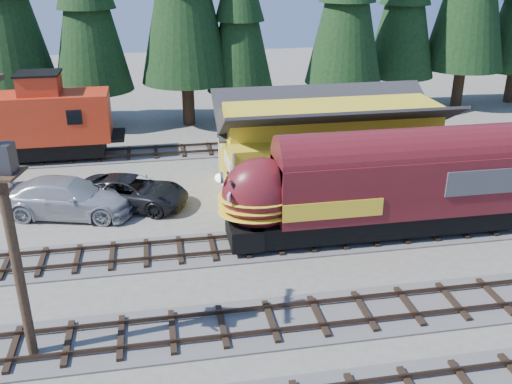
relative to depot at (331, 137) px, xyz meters
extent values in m
plane|color=#6B665B|center=(0.00, -10.50, -2.96)|extent=(120.00, 120.00, 0.00)
cube|color=#4C4947|center=(-10.00, 7.50, -2.92)|extent=(32.00, 3.20, 0.08)
cube|color=#38281E|center=(-10.00, 6.78, -2.71)|extent=(32.00, 0.08, 0.16)
cube|color=#38281E|center=(-10.00, 8.22, -2.71)|extent=(32.00, 0.08, 0.16)
cube|color=gold|center=(0.00, 0.00, -1.26)|extent=(12.00, 6.00, 3.40)
cube|color=yellow|center=(0.00, 0.00, 1.16)|extent=(11.88, 3.30, 1.44)
cube|color=white|center=(-6.04, -1.00, -0.76)|extent=(0.06, 2.40, 0.60)
cone|color=black|center=(-2.99, 14.08, 5.50)|extent=(5.17, 5.17, 11.77)
cube|color=black|center=(0.63, -6.50, -2.13)|extent=(13.00, 2.33, 1.00)
cube|color=#5D151A|center=(1.36, -6.50, -0.26)|extent=(11.86, 2.74, 2.74)
ellipsoid|color=#5D151A|center=(-5.29, -6.50, -0.35)|extent=(3.47, 2.68, 3.37)
cube|color=#38383A|center=(4.74, -6.50, 0.06)|extent=(3.65, 2.80, 1.19)
sphere|color=white|center=(-7.10, -6.50, 0.56)|extent=(0.40, 0.40, 0.40)
cube|color=black|center=(-17.65, 7.50, -2.12)|extent=(9.16, 2.36, 1.02)
cube|color=red|center=(-17.65, 7.50, -0.09)|extent=(10.18, 2.95, 3.05)
cube|color=red|center=(-16.63, 7.50, 2.05)|extent=(2.44, 2.24, 1.22)
cylinder|color=black|center=(-14.30, -12.72, 1.98)|extent=(0.33, 0.33, 9.89)
cube|color=black|center=(-14.30, -12.72, 3.63)|extent=(1.45, 1.45, 0.09)
cube|color=#333338|center=(-14.14, -12.72, 4.13)|extent=(0.76, 0.68, 0.88)
imported|color=black|center=(-11.19, -0.94, -2.12)|extent=(6.64, 4.77, 1.68)
imported|color=#A9ABB1|center=(-14.38, -1.44, -1.98)|extent=(7.24, 4.35, 1.96)
camera|label=1|loc=(-9.65, -29.51, 9.73)|focal=40.00mm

